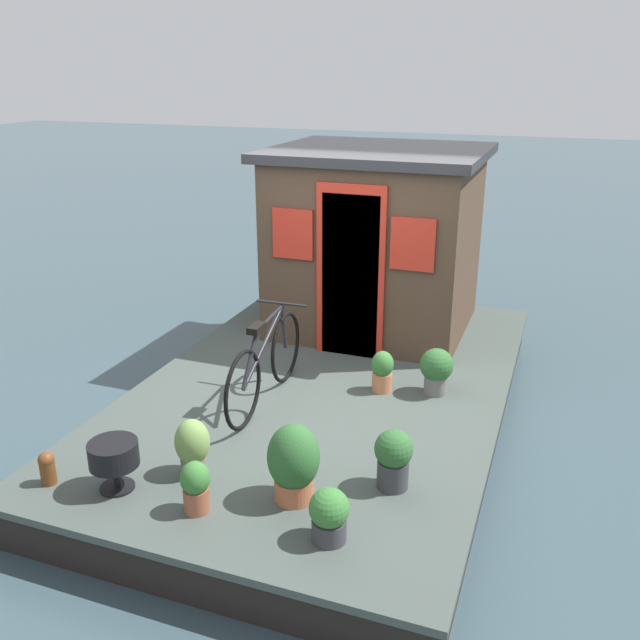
{
  "coord_description": "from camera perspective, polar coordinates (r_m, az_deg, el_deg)",
  "views": [
    {
      "loc": [
        -5.66,
        -2.02,
        3.29
      ],
      "look_at": [
        -0.2,
        0.0,
        1.11
      ],
      "focal_mm": 38.36,
      "sensor_mm": 36.0,
      "label": 1
    }
  ],
  "objects": [
    {
      "name": "houseboat_deck",
      "position": [
        6.75,
        0.59,
        -6.62
      ],
      "size": [
        5.47,
        3.35,
        0.41
      ],
      "color": "#424C47",
      "rests_on": "ground_plane"
    },
    {
      "name": "potted_plant_mint",
      "position": [
        6.41,
        9.68,
        -4.05
      ],
      "size": [
        0.31,
        0.31,
        0.44
      ],
      "color": "slate",
      "rests_on": "houseboat_deck"
    },
    {
      "name": "potted_plant_rosemary",
      "position": [
        5.01,
        6.14,
        -11.32
      ],
      "size": [
        0.28,
        0.28,
        0.46
      ],
      "color": "#38383D",
      "rests_on": "houseboat_deck"
    },
    {
      "name": "houseboat_cabin",
      "position": [
        7.78,
        4.7,
        6.7
      ],
      "size": [
        2.05,
        2.29,
        2.04
      ],
      "color": "#4C3828",
      "rests_on": "houseboat_deck"
    },
    {
      "name": "potted_plant_basil",
      "position": [
        4.53,
        0.77,
        -15.92
      ],
      "size": [
        0.26,
        0.26,
        0.37
      ],
      "color": "#38383D",
      "rests_on": "houseboat_deck"
    },
    {
      "name": "potted_plant_ivy",
      "position": [
        4.84,
        -2.22,
        -11.77
      ],
      "size": [
        0.37,
        0.37,
        0.58
      ],
      "color": "#B2603D",
      "rests_on": "houseboat_deck"
    },
    {
      "name": "potted_plant_succulent",
      "position": [
        5.23,
        -10.58,
        -10.3
      ],
      "size": [
        0.26,
        0.26,
        0.45
      ],
      "color": "slate",
      "rests_on": "houseboat_deck"
    },
    {
      "name": "bicycle",
      "position": [
        6.13,
        -4.55,
        -3.61
      ],
      "size": [
        1.65,
        0.5,
        0.82
      ],
      "color": "black",
      "rests_on": "houseboat_deck"
    },
    {
      "name": "charcoal_grill",
      "position": [
        5.16,
        -16.83,
        -10.8
      ],
      "size": [
        0.36,
        0.36,
        0.38
      ],
      "color": "black",
      "rests_on": "houseboat_deck"
    },
    {
      "name": "ground_plane",
      "position": [
        6.85,
        0.59,
        -8.14
      ],
      "size": [
        60.0,
        60.0,
        0.0
      ],
      "primitive_type": "plane",
      "color": "#384C54"
    },
    {
      "name": "potted_plant_lavender",
      "position": [
        6.41,
        5.22,
        -4.23
      ],
      "size": [
        0.21,
        0.21,
        0.4
      ],
      "color": "#C6754C",
      "rests_on": "houseboat_deck"
    },
    {
      "name": "potted_plant_sage",
      "position": [
        4.84,
        -10.34,
        -13.45
      ],
      "size": [
        0.2,
        0.2,
        0.38
      ],
      "color": "#935138",
      "rests_on": "houseboat_deck"
    },
    {
      "name": "mooring_bollard",
      "position": [
        5.45,
        -21.8,
        -11.31
      ],
      "size": [
        0.12,
        0.12,
        0.26
      ],
      "color": "brown",
      "rests_on": "houseboat_deck"
    }
  ]
}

